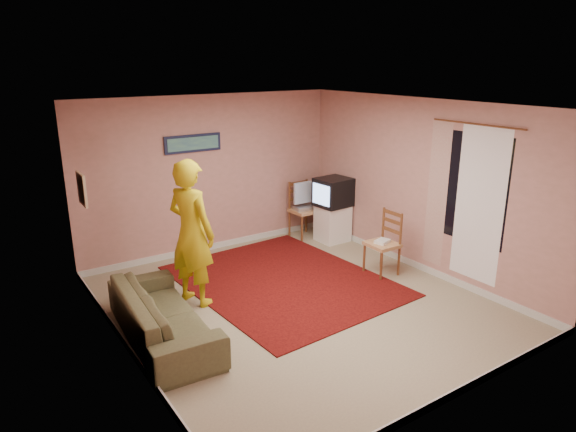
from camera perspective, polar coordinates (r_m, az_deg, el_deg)
ground at (r=6.96m, az=1.02°, el=-9.66°), size 5.00×5.00×0.00m
wall_back at (r=8.58m, az=-8.57°, el=4.56°), size 4.50×0.02×2.60m
wall_front at (r=4.77m, az=18.67°, el=-6.40°), size 4.50×0.02×2.60m
wall_left at (r=5.56m, az=-18.29°, el=-3.02°), size 0.02×5.00×2.60m
wall_right at (r=7.95m, az=14.51°, el=3.20°), size 0.02×5.00×2.60m
ceiling at (r=6.24m, az=1.15°, el=12.20°), size 4.50×5.00×0.02m
baseboard_back at (r=8.92m, az=-8.19°, el=-3.31°), size 4.50×0.02×0.10m
baseboard_front at (r=5.38m, az=17.27°, el=-18.69°), size 4.50×0.02×0.10m
baseboard_left at (r=6.09m, az=-17.09°, el=-14.13°), size 0.02×5.00×0.10m
baseboard_right at (r=8.31m, az=13.83°, el=-5.20°), size 0.02×5.00×0.10m
window at (r=7.36m, az=19.76°, el=2.86°), size 0.01×1.10×1.50m
curtain_sheer at (r=7.31m, az=20.47°, el=1.08°), size 0.01×0.75×2.10m
curtain_floral at (r=7.71m, az=16.24°, el=2.27°), size 0.01×0.35×2.10m
curtain_rod at (r=7.18m, az=20.25°, el=9.56°), size 0.02×1.40×0.02m
picture_back at (r=8.33m, az=-10.51°, el=7.94°), size 0.95×0.04×0.28m
picture_left at (r=7.00m, az=-21.91°, el=2.78°), size 0.04×0.38×0.42m
area_rug at (r=7.59m, az=-0.52°, el=-7.20°), size 2.71×3.31×0.02m
tv_cabinet at (r=9.18m, az=4.98°, el=-0.80°), size 0.51×0.46×0.65m
crt_tv at (r=9.02m, az=5.04°, el=2.66°), size 0.62×0.56×0.50m
chair_a at (r=9.28m, az=1.83°, el=1.36°), size 0.48×0.46×0.55m
dvd_player at (r=9.30m, az=1.82°, el=0.95°), size 0.42×0.32×0.07m
blue_throw at (r=9.26m, az=1.66°, el=2.61°), size 0.37×0.05×0.39m
chair_b at (r=7.77m, az=10.48°, el=-2.28°), size 0.43×0.45×0.53m
game_console at (r=7.80m, az=10.45°, el=-2.79°), size 0.26×0.22×0.05m
sofa at (r=6.20m, az=-13.76°, el=-10.60°), size 0.94×2.10×0.60m
person at (r=6.75m, az=-10.66°, el=-1.86°), size 0.70×0.84×1.95m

